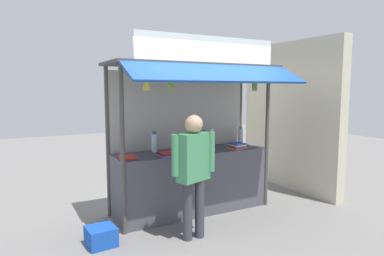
% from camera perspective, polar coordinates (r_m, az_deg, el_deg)
% --- Properties ---
extents(ground_plane, '(20.00, 20.00, 0.00)m').
position_cam_1_polar(ground_plane, '(5.42, 0.00, -13.65)').
color(ground_plane, slate).
extents(stall_counter, '(2.35, 0.66, 0.94)m').
position_cam_1_polar(stall_counter, '(5.28, 0.00, -8.87)').
color(stall_counter, '#4C4C56').
rests_on(stall_counter, ground).
extents(stall_structure, '(2.55, 1.45, 2.58)m').
position_cam_1_polar(stall_structure, '(5.15, -0.31, 2.97)').
color(stall_structure, '#4C4742').
rests_on(stall_structure, ground).
extents(water_bottle_right, '(0.07, 0.07, 0.24)m').
position_cam_1_polar(water_bottle_right, '(5.55, 2.45, -1.98)').
color(water_bottle_right, silver).
rests_on(water_bottle_right, stall_counter).
extents(water_bottle_far_left, '(0.08, 0.08, 0.30)m').
position_cam_1_polar(water_bottle_far_left, '(5.88, 8.13, -1.29)').
color(water_bottle_far_left, silver).
rests_on(water_bottle_far_left, stall_counter).
extents(water_bottle_rear_center, '(0.09, 0.09, 0.31)m').
position_cam_1_polar(water_bottle_rear_center, '(5.43, 3.30, -1.81)').
color(water_bottle_rear_center, silver).
rests_on(water_bottle_rear_center, stall_counter).
extents(water_bottle_left, '(0.08, 0.08, 0.30)m').
position_cam_1_polar(water_bottle_left, '(5.30, 2.06, -2.05)').
color(water_bottle_left, silver).
rests_on(water_bottle_left, stall_counter).
extents(water_bottle_mid_right, '(0.09, 0.09, 0.31)m').
position_cam_1_polar(water_bottle_mid_right, '(5.09, -6.33, -2.42)').
color(water_bottle_mid_right, silver).
rests_on(water_bottle_mid_right, stall_counter).
extents(magazine_stack_far_right, '(0.27, 0.27, 0.06)m').
position_cam_1_polar(magazine_stack_far_right, '(4.74, -4.10, -4.45)').
color(magazine_stack_far_right, blue).
rests_on(magazine_stack_far_right, stall_counter).
extents(magazine_stack_mid_left, '(0.22, 0.28, 0.04)m').
position_cam_1_polar(magazine_stack_mid_left, '(4.68, -10.75, -4.82)').
color(magazine_stack_mid_left, red).
rests_on(magazine_stack_mid_left, stall_counter).
extents(magazine_stack_back_left, '(0.23, 0.25, 0.09)m').
position_cam_1_polar(magazine_stack_back_left, '(5.39, 7.59, -2.99)').
color(magazine_stack_back_left, yellow).
rests_on(magazine_stack_back_left, stall_counter).
extents(banana_bunch_rightmost, '(0.09, 0.10, 0.26)m').
position_cam_1_polar(banana_bunch_rightmost, '(5.19, 10.45, 6.92)').
color(banana_bunch_rightmost, '#332D23').
extents(banana_bunch_leftmost, '(0.10, 0.10, 0.24)m').
position_cam_1_polar(banana_bunch_leftmost, '(4.46, -3.55, 7.32)').
color(banana_bunch_leftmost, '#332D23').
extents(banana_bunch_inner_right, '(0.09, 0.10, 0.25)m').
position_cam_1_polar(banana_bunch_inner_right, '(4.33, -7.65, 7.11)').
color(banana_bunch_inner_right, '#332D23').
extents(vendor_person, '(0.59, 0.33, 1.56)m').
position_cam_1_polar(vendor_person, '(4.21, 0.28, -6.23)').
color(vendor_person, '#383842').
rests_on(vendor_person, ground).
extents(plastic_crate, '(0.35, 0.35, 0.23)m').
position_cam_1_polar(plastic_crate, '(4.43, -14.98, -17.09)').
color(plastic_crate, '#194CB2').
rests_on(plastic_crate, ground).
extents(neighbour_wall, '(0.20, 2.40, 2.74)m').
position_cam_1_polar(neighbour_wall, '(6.71, 15.98, 2.00)').
color(neighbour_wall, beige).
rests_on(neighbour_wall, ground).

